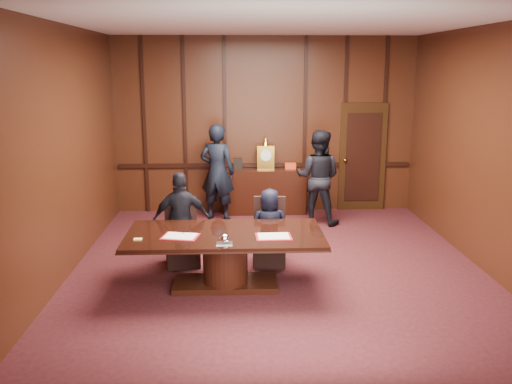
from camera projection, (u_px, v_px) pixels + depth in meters
The scene contains 13 objects.
room at pixel (283, 153), 7.61m from camera, with size 7.00×7.04×3.50m.
sideboard at pixel (265, 189), 10.93m from camera, with size 1.60×0.45×1.54m.
conference_table at pixel (225, 251), 7.23m from camera, with size 2.62×1.32×0.76m.
folder_left at pixel (180, 236), 7.00m from camera, with size 0.52×0.42×0.02m.
folder_right at pixel (273, 236), 7.00m from camera, with size 0.47×0.34×0.02m.
inkstand at pixel (224, 240), 6.73m from camera, with size 0.20×0.14×0.12m.
notepad at pixel (138, 239), 6.89m from camera, with size 0.10×0.07×0.01m, color #E2D46E.
chair_left at pixel (182, 246), 8.11m from camera, with size 0.56×0.56×0.99m.
chair_right at pixel (269, 244), 8.16m from camera, with size 0.51×0.51×0.99m.
signatory_left at pixel (181, 220), 7.94m from camera, with size 0.84×0.35×1.43m, color black.
signatory_right at pixel (270, 227), 8.02m from camera, with size 0.57×0.37×1.17m, color black.
witness_left at pixel (217, 172), 10.38m from camera, with size 0.68×0.45×1.86m, color black.
witness_right at pixel (318, 177), 10.12m from camera, with size 0.86×0.67×1.78m, color black.
Camera 1 is at (-0.63, -7.38, 2.92)m, focal length 38.00 mm.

